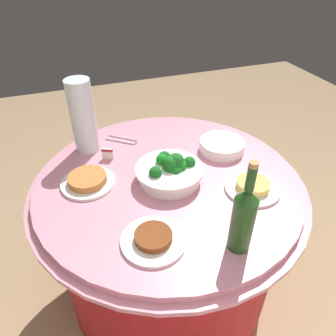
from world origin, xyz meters
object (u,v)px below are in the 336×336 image
(serving_tongs, at_px, (123,140))
(food_plate_noodles, at_px, (252,187))
(decorative_fruit_vase, at_px, (83,118))
(food_plate_stir_fry, at_px, (153,239))
(broccoli_bowl, at_px, (170,170))
(label_placard_front, at_px, (107,153))
(plate_stack, at_px, (222,146))
(wine_bottle, at_px, (243,218))
(food_plate_peanuts, at_px, (88,180))

(serving_tongs, height_order, food_plate_noodles, food_plate_noodles)
(decorative_fruit_vase, bearing_deg, food_plate_stir_fry, 100.49)
(broccoli_bowl, bearing_deg, label_placard_front, -47.47)
(food_plate_stir_fry, bearing_deg, serving_tongs, -94.55)
(plate_stack, xyz_separation_m, food_plate_stir_fry, (0.47, 0.42, -0.01))
(wine_bottle, bearing_deg, decorative_fruit_vase, -63.64)
(food_plate_stir_fry, xyz_separation_m, label_placard_front, (0.05, -0.53, 0.02))
(food_plate_stir_fry, bearing_deg, plate_stack, -138.21)
(broccoli_bowl, bearing_deg, serving_tongs, -72.60)
(wine_bottle, distance_m, food_plate_peanuts, 0.65)
(broccoli_bowl, relative_size, plate_stack, 1.33)
(broccoli_bowl, bearing_deg, plate_stack, -157.55)
(food_plate_peanuts, xyz_separation_m, food_plate_noodles, (-0.61, 0.26, -0.00))
(decorative_fruit_vase, bearing_deg, plate_stack, 159.02)
(decorative_fruit_vase, relative_size, label_placard_front, 6.18)
(food_plate_stir_fry, bearing_deg, label_placard_front, -84.84)
(food_plate_noodles, bearing_deg, food_plate_peanuts, -22.98)
(serving_tongs, bearing_deg, food_plate_noodles, 126.32)
(wine_bottle, relative_size, decorative_fruit_vase, 0.99)
(food_plate_peanuts, xyz_separation_m, food_plate_stir_fry, (-0.16, 0.38, -0.00))
(food_plate_noodles, bearing_deg, broccoli_bowl, -31.61)
(broccoli_bowl, bearing_deg, food_plate_stir_fry, 60.37)
(plate_stack, distance_m, food_plate_stir_fry, 0.63)
(wine_bottle, height_order, decorative_fruit_vase, decorative_fruit_vase)
(decorative_fruit_vase, distance_m, food_plate_stir_fry, 0.68)
(decorative_fruit_vase, bearing_deg, serving_tongs, -174.42)
(broccoli_bowl, xyz_separation_m, label_placard_front, (0.22, -0.24, -0.02))
(plate_stack, relative_size, decorative_fruit_vase, 0.62)
(broccoli_bowl, height_order, decorative_fruit_vase, decorative_fruit_vase)
(plate_stack, bearing_deg, broccoli_bowl, 22.45)
(plate_stack, height_order, wine_bottle, wine_bottle)
(wine_bottle, bearing_deg, plate_stack, -112.10)
(broccoli_bowl, relative_size, food_plate_stir_fry, 1.27)
(wine_bottle, bearing_deg, serving_tongs, -75.34)
(decorative_fruit_vase, relative_size, food_plate_stir_fry, 1.55)
(food_plate_stir_fry, height_order, label_placard_front, label_placard_front)
(broccoli_bowl, xyz_separation_m, wine_bottle, (-0.09, 0.41, 0.08))
(broccoli_bowl, relative_size, food_plate_noodles, 1.27)
(plate_stack, height_order, food_plate_stir_fry, plate_stack)
(food_plate_peanuts, bearing_deg, wine_bottle, 130.24)
(broccoli_bowl, height_order, plate_stack, broccoli_bowl)
(food_plate_noodles, bearing_deg, decorative_fruit_vase, -42.61)
(broccoli_bowl, height_order, label_placard_front, broccoli_bowl)
(food_plate_noodles, height_order, label_placard_front, label_placard_front)
(serving_tongs, distance_m, food_plate_peanuts, 0.35)
(food_plate_noodles, xyz_separation_m, label_placard_front, (0.50, -0.41, 0.02))
(label_placard_front, bearing_deg, food_plate_noodles, 140.62)
(food_plate_peanuts, relative_size, food_plate_stir_fry, 1.00)
(wine_bottle, bearing_deg, label_placard_front, -64.69)
(serving_tongs, distance_m, food_plate_noodles, 0.67)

